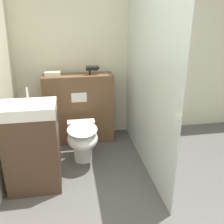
% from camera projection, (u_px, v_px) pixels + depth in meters
% --- Properties ---
extents(wall_back, '(8.00, 0.06, 2.50)m').
position_uv_depth(wall_back, '(102.00, 58.00, 3.85)').
color(wall_back, beige).
rests_on(wall_back, ground_plane).
extents(partition_panel, '(1.03, 0.32, 1.05)m').
position_uv_depth(partition_panel, '(79.00, 109.00, 3.81)').
color(partition_panel, brown).
rests_on(partition_panel, ground_plane).
extents(shower_glass, '(0.04, 2.02, 2.14)m').
position_uv_depth(shower_glass, '(146.00, 85.00, 3.03)').
color(shower_glass, silver).
rests_on(shower_glass, ground_plane).
extents(toilet, '(0.40, 0.63, 0.52)m').
position_uv_depth(toilet, '(83.00, 139.00, 3.30)').
color(toilet, white).
rests_on(toilet, ground_plane).
extents(sink_vanity, '(0.58, 0.42, 1.16)m').
position_uv_depth(sink_vanity, '(32.00, 147.00, 2.74)').
color(sink_vanity, '#473323').
rests_on(sink_vanity, ground_plane).
extents(hair_drier, '(0.20, 0.08, 0.14)m').
position_uv_depth(hair_drier, '(93.00, 68.00, 3.59)').
color(hair_drier, black).
rests_on(hair_drier, partition_panel).
extents(folded_towel, '(0.22, 0.16, 0.06)m').
position_uv_depth(folded_towel, '(53.00, 74.00, 3.54)').
color(folded_towel, beige).
rests_on(folded_towel, partition_panel).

